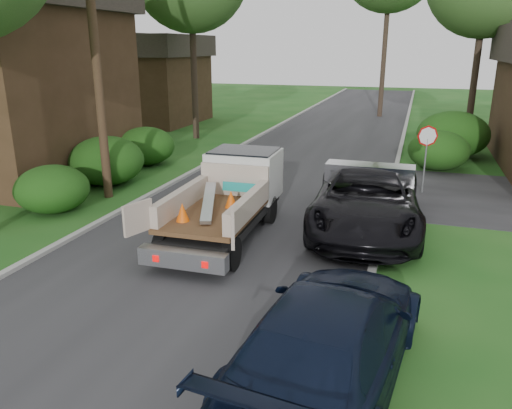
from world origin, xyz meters
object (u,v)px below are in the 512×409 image
at_px(stop_sign, 427,145).
at_px(house_left_far, 146,78).
at_px(utility_pole, 95,45).
at_px(navy_suv, 330,337).
at_px(black_pickup, 367,199).
at_px(flatbed_truck, 233,190).

distance_m(stop_sign, house_left_far, 22.81).
relative_size(utility_pole, navy_suv, 1.77).
relative_size(stop_sign, black_pickup, 0.38).
height_order(utility_pole, navy_suv, utility_pole).
relative_size(utility_pole, flatbed_truck, 1.74).
bearing_deg(utility_pole, navy_suv, -40.23).
distance_m(stop_sign, navy_suv, 11.99).
relative_size(house_left_far, navy_suv, 1.34).
bearing_deg(black_pickup, flatbed_truck, -166.01).
bearing_deg(flatbed_truck, utility_pole, 161.52).
xyz_separation_m(house_left_far, black_pickup, (17.10, -17.50, -2.15)).
xyz_separation_m(utility_pole, navy_suv, (9.28, -7.85, -4.35)).
bearing_deg(navy_suv, house_left_far, -48.61).
bearing_deg(stop_sign, utility_pole, -159.38).
height_order(house_left_far, flatbed_truck, house_left_far).
bearing_deg(utility_pole, black_pickup, -3.03).
height_order(utility_pole, black_pickup, utility_pole).
bearing_deg(navy_suv, utility_pole, -33.66).
distance_m(stop_sign, flatbed_truck, 7.79).
bearing_deg(navy_suv, flatbed_truck, -51.22).
bearing_deg(stop_sign, house_left_far, 145.19).
height_order(stop_sign, navy_suv, stop_sign).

